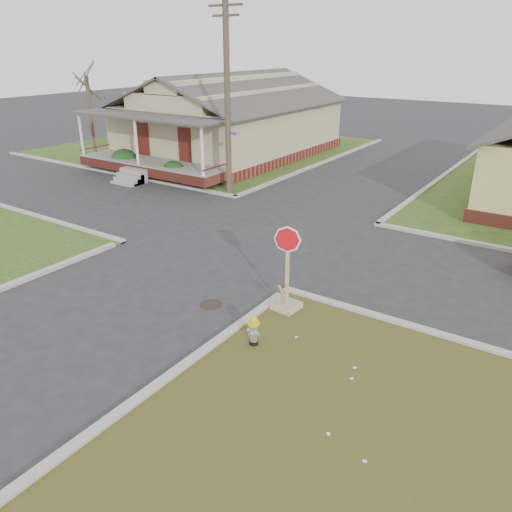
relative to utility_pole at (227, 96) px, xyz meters
The scene contains 11 objects.
ground 10.89m from the utility_pole, 64.74° to the right, with size 120.00×120.00×0.00m, color #272729.
verge_far_left 13.48m from the utility_pole, 134.04° to the left, with size 19.00×19.00×0.05m, color #304819.
curbs 7.39m from the utility_pole, 42.88° to the right, with size 80.00×40.00×0.12m, color #A6A096, non-canonical shape.
manhole 12.29m from the utility_pole, 55.75° to the right, with size 0.64×0.64×0.01m, color black.
corner_house 9.99m from the utility_pole, 126.69° to the left, with size 10.10×15.50×5.30m.
utility_pole is the anchor object (origin of this frame).
tree_far_left 14.31m from the utility_pole, 167.34° to the left, with size 0.22×0.22×4.90m, color #3C2D22.
fire_hydrant 14.18m from the utility_pole, 50.59° to the right, with size 0.29×0.29×0.78m.
stop_sign 12.57m from the utility_pole, 45.48° to the right, with size 0.69×0.67×2.43m.
hedge_left 8.92m from the utility_pole, behind, with size 1.58×1.29×1.20m, color #153A16.
hedge_right 5.70m from the utility_pole, behind, with size 1.41×1.16×1.08m, color #153A16.
Camera 1 is at (10.28, -10.17, 6.80)m, focal length 35.00 mm.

